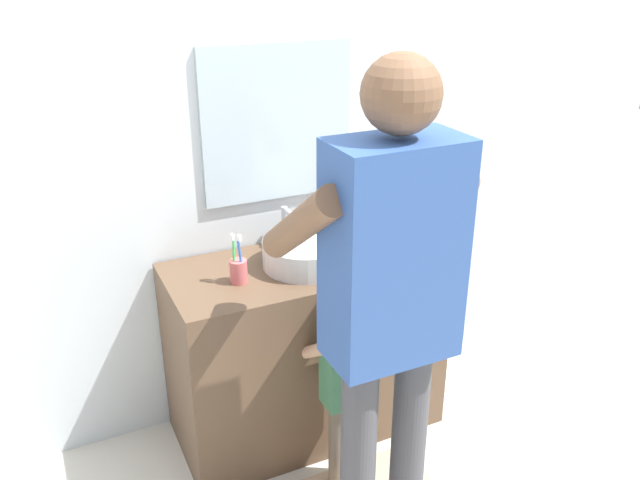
# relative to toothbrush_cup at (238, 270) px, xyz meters

# --- Properties ---
(ground_plane) EXTENTS (14.00, 14.00, 0.00)m
(ground_plane) POSITION_rel_toothbrush_cup_xyz_m (0.31, -0.25, -0.89)
(ground_plane) COLOR silver
(back_wall) EXTENTS (4.40, 0.10, 2.70)m
(back_wall) POSITION_rel_toothbrush_cup_xyz_m (0.31, 0.37, 0.46)
(back_wall) COLOR silver
(back_wall) RESTS_ON ground
(vanity_cabinet) EXTENTS (1.17, 0.54, 0.84)m
(vanity_cabinet) POSITION_rel_toothbrush_cup_xyz_m (0.31, 0.05, -0.47)
(vanity_cabinet) COLOR brown
(vanity_cabinet) RESTS_ON ground
(sink_basin) EXTENTS (0.37, 0.37, 0.11)m
(sink_basin) POSITION_rel_toothbrush_cup_xyz_m (0.31, 0.03, 0.00)
(sink_basin) COLOR silver
(sink_basin) RESTS_ON vanity_cabinet
(faucet) EXTENTS (0.18, 0.14, 0.18)m
(faucet) POSITION_rel_toothbrush_cup_xyz_m (0.31, 0.25, 0.03)
(faucet) COLOR #B7BABF
(faucet) RESTS_ON vanity_cabinet
(toothbrush_cup) EXTENTS (0.07, 0.07, 0.21)m
(toothbrush_cup) POSITION_rel_toothbrush_cup_xyz_m (0.00, 0.00, 0.00)
(toothbrush_cup) COLOR #D86666
(toothbrush_cup) RESTS_ON vanity_cabinet
(child_toddler) EXTENTS (0.27, 0.27, 0.89)m
(child_toddler) POSITION_rel_toothbrush_cup_xyz_m (0.31, -0.35, -0.36)
(child_toddler) COLOR #6B5B4C
(child_toddler) RESTS_ON ground
(adult_parent) EXTENTS (0.56, 0.58, 1.80)m
(adult_parent) POSITION_rel_toothbrush_cup_xyz_m (0.29, -0.66, 0.19)
(adult_parent) COLOR #47474C
(adult_parent) RESTS_ON ground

